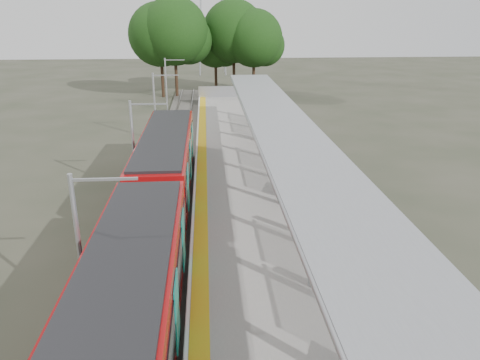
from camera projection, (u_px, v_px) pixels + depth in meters
The scene contains 13 objects.
trackbed at pixel (170, 185), 28.00m from camera, with size 3.00×70.00×0.24m, color #59544C.
platform at pixel (244, 177), 28.18m from camera, with size 6.00×50.00×1.00m, color gray.
tactile_strip at pixel (202, 170), 27.83m from camera, with size 0.60×50.00×0.02m, color gold.
end_fence at pixel (226, 92), 51.19m from camera, with size 6.00×0.10×1.20m, color #9EA0A5.
train at pixel (153, 212), 19.51m from camera, with size 2.74×27.60×3.62m.
canopy at pixel (283, 133), 23.45m from camera, with size 3.27×38.00×3.66m.
tree_cluster at pixel (205, 35), 56.01m from camera, with size 18.31×11.59×11.61m.
catenary_masts at pixel (135, 145), 26.00m from camera, with size 2.08×48.16×5.40m.
bench_mid at pixel (296, 185), 23.89m from camera, with size 0.93×1.63×1.07m.
bench_far at pixel (275, 137), 33.03m from camera, with size 0.55×1.47×0.98m.
info_pillar_near at pixel (309, 220), 19.50m from camera, with size 0.38×0.38×1.68m.
info_pillar_far at pixel (263, 130), 34.11m from camera, with size 0.39×0.39×1.71m.
litter_bin at pixel (314, 274), 16.06m from camera, with size 0.42×0.42×0.87m, color #9EA0A5.
Camera 1 is at (-2.18, -6.45, 9.97)m, focal length 35.00 mm.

